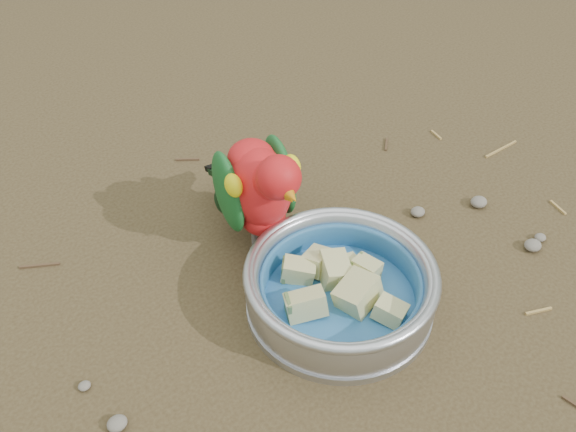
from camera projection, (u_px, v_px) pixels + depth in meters
ground at (394, 331)px, 0.71m from camera, size 60.00×60.00×0.00m
food_bowl at (339, 302)px, 0.73m from camera, size 0.21×0.21×0.02m
bowl_wall at (341, 284)px, 0.71m from camera, size 0.21×0.21×0.04m
fruit_wedges at (340, 289)px, 0.72m from camera, size 0.13×0.13×0.03m
lory_parrot at (260, 196)px, 0.77m from camera, size 0.12×0.21×0.16m
ground_debris at (370, 291)px, 0.75m from camera, size 0.90×0.80×0.01m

